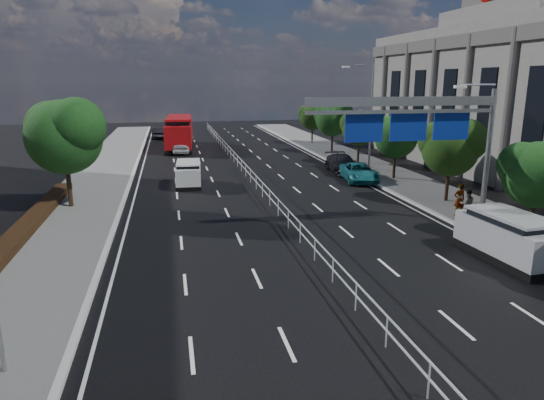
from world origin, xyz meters
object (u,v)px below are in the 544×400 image
object	(u,v)px
parked_car_dark	(342,164)
pedestrian_a	(459,200)
near_car_dark	(159,133)
silver_minivan	(509,237)
overhead_gantry	(423,121)
white_minivan	(189,174)
near_car_silver	(181,146)
red_bus	(180,132)
pedestrian_b	(467,204)
parked_car_teal	(359,172)

from	to	relation	value
parked_car_dark	pedestrian_a	distance (m)	14.68
near_car_dark	pedestrian_a	distance (m)	46.15
silver_minivan	overhead_gantry	bearing A→B (deg)	103.07
white_minivan	near_car_dark	world-z (taller)	white_minivan
near_car_silver	pedestrian_a	xyz separation A→B (m)	(14.74, -28.54, 0.30)
near_car_silver	pedestrian_a	distance (m)	32.13
white_minivan	near_car_dark	xyz separation A→B (m)	(-2.60, 30.85, -0.15)
red_bus	near_car_dark	size ratio (longest dim) A/B	2.70
white_minivan	red_bus	world-z (taller)	red_bus
parked_car_dark	pedestrian_a	bearing A→B (deg)	-80.17
pedestrian_a	pedestrian_b	size ratio (longest dim) A/B	1.14
pedestrian_a	white_minivan	bearing A→B (deg)	-38.03
white_minivan	pedestrian_b	xyz separation A→B (m)	(14.73, -12.55, 0.07)
silver_minivan	parked_car_teal	size ratio (longest dim) A/B	1.02
red_bus	near_car_silver	distance (m)	4.45
white_minivan	red_bus	xyz separation A→B (m)	(-0.09, 20.88, 0.97)
overhead_gantry	near_car_silver	xyz separation A→B (m)	(-11.54, 29.65, -4.84)
pedestrian_a	near_car_silver	bearing A→B (deg)	-61.35
overhead_gantry	near_car_silver	distance (m)	32.19
parked_car_teal	pedestrian_b	xyz separation A→B (m)	(1.78, -11.41, 0.26)
white_minivan	silver_minivan	size ratio (longest dim) A/B	0.84
white_minivan	silver_minivan	distance (m)	22.44
near_car_silver	parked_car_teal	bearing A→B (deg)	127.21
pedestrian_a	overhead_gantry	bearing A→B (deg)	20.46
white_minivan	near_car_dark	size ratio (longest dim) A/B	0.95
white_minivan	parked_car_teal	distance (m)	13.00
overhead_gantry	red_bus	size ratio (longest dim) A/B	0.85
near_car_dark	pedestrian_a	xyz separation A→B (m)	(17.19, -42.83, 0.33)
parked_car_dark	red_bus	bearing A→B (deg)	128.93
near_car_silver	silver_minivan	distance (m)	37.27
near_car_silver	near_car_dark	world-z (taller)	near_car_silver
silver_minivan	pedestrian_b	xyz separation A→B (m)	(1.78, 5.78, -0.06)
silver_minivan	red_bus	bearing A→B (deg)	104.89
near_car_dark	parked_car_teal	xyz separation A→B (m)	(15.55, -31.99, -0.05)
white_minivan	overhead_gantry	bearing A→B (deg)	-45.46
near_car_silver	near_car_dark	distance (m)	14.49
white_minivan	red_bus	size ratio (longest dim) A/B	0.35
pedestrian_a	silver_minivan	bearing A→B (deg)	76.84
silver_minivan	pedestrian_a	xyz separation A→B (m)	(1.64, 6.35, 0.05)
red_bus	silver_minivan	distance (m)	41.33
silver_minivan	pedestrian_b	bearing A→B (deg)	69.38
overhead_gantry	silver_minivan	distance (m)	7.14
parked_car_dark	pedestrian_b	world-z (taller)	pedestrian_b
near_car_dark	red_bus	bearing A→B (deg)	106.73
parked_car_dark	silver_minivan	bearing A→B (deg)	-86.60
overhead_gantry	parked_car_teal	bearing A→B (deg)	82.56
white_minivan	parked_car_teal	size ratio (longest dim) A/B	0.86
white_minivan	pedestrian_a	xyz separation A→B (m)	(14.59, -11.98, 0.18)
red_bus	parked_car_teal	size ratio (longest dim) A/B	2.43
silver_minivan	parked_car_teal	bearing A→B (deg)	86.49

